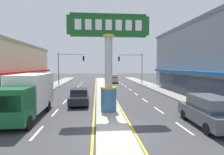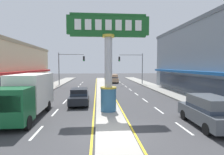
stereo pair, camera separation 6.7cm
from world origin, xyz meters
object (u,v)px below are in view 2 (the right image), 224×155
(district_sign, at_px, (108,62))
(traffic_light_left_side, at_px, (68,63))
(suv_far_right_lane, at_px, (209,111))
(sedan_near_left_lane, at_px, (79,96))
(box_truck_mid_left_lane, at_px, (28,94))
(suv_near_right_lane, at_px, (113,78))
(storefront_right, at_px, (223,59))
(traffic_light_right_side, at_px, (134,63))

(district_sign, distance_m, traffic_light_left_side, 20.66)
(suv_far_right_lane, bearing_deg, sedan_near_left_lane, 139.76)
(district_sign, height_order, box_truck_mid_left_lane, district_sign)
(box_truck_mid_left_lane, bearing_deg, suv_near_right_lane, 71.66)
(district_sign, bearing_deg, suv_near_right_lane, 84.04)
(sedan_near_left_lane, xyz_separation_m, box_truck_mid_left_lane, (-3.32, -4.09, 0.91))
(district_sign, height_order, sedan_near_left_lane, district_sign)
(storefront_right, distance_m, box_truck_mid_left_lane, 22.99)
(district_sign, height_order, storefront_right, storefront_right)
(traffic_light_left_side, height_order, suv_near_right_lane, traffic_light_left_side)
(traffic_light_right_side, relative_size, suv_far_right_lane, 1.32)
(suv_near_right_lane, bearing_deg, traffic_light_left_side, -147.73)
(sedan_near_left_lane, bearing_deg, suv_far_right_lane, -40.24)
(traffic_light_left_side, xyz_separation_m, sedan_near_left_lane, (3.58, -16.28, -3.46))
(traffic_light_left_side, relative_size, box_truck_mid_left_lane, 0.89)
(district_sign, relative_size, suv_near_right_lane, 1.66)
(traffic_light_right_side, xyz_separation_m, suv_near_right_lane, (-3.59, 4.65, -3.26))
(district_sign, height_order, traffic_light_left_side, district_sign)
(district_sign, relative_size, traffic_light_left_side, 1.23)
(traffic_light_left_side, distance_m, traffic_light_right_side, 12.49)
(traffic_light_left_side, distance_m, suv_near_right_lane, 10.98)
(traffic_light_right_side, distance_m, sedan_near_left_lane, 19.68)
(storefront_right, bearing_deg, box_truck_mid_left_lane, -158.24)
(district_sign, bearing_deg, box_truck_mid_left_lane, -173.57)
(suv_far_right_lane, distance_m, sedan_near_left_lane, 11.24)
(traffic_light_right_side, relative_size, sedan_near_left_lane, 1.42)
(storefront_right, height_order, sedan_near_left_lane, storefront_right)
(storefront_right, bearing_deg, suv_far_right_lane, -128.60)
(district_sign, relative_size, traffic_light_right_side, 1.23)
(box_truck_mid_left_lane, bearing_deg, district_sign, 6.43)
(traffic_light_left_side, bearing_deg, district_sign, -72.46)
(suv_far_right_lane, bearing_deg, traffic_light_right_side, 89.32)
(district_sign, distance_m, storefront_right, 17.10)
(storefront_right, relative_size, suv_near_right_lane, 4.93)
(suv_near_right_lane, height_order, sedan_near_left_lane, suv_near_right_lane)
(traffic_light_left_side, xyz_separation_m, suv_far_right_lane, (12.16, -23.54, -3.26))
(suv_near_right_lane, bearing_deg, box_truck_mid_left_lane, -108.34)
(traffic_light_left_side, bearing_deg, suv_near_right_lane, 32.27)
(traffic_light_right_side, bearing_deg, suv_near_right_lane, 127.60)
(traffic_light_left_side, relative_size, suv_far_right_lane, 1.32)
(traffic_light_left_side, distance_m, suv_far_right_lane, 26.70)
(suv_near_right_lane, distance_m, sedan_near_left_lane, 22.51)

